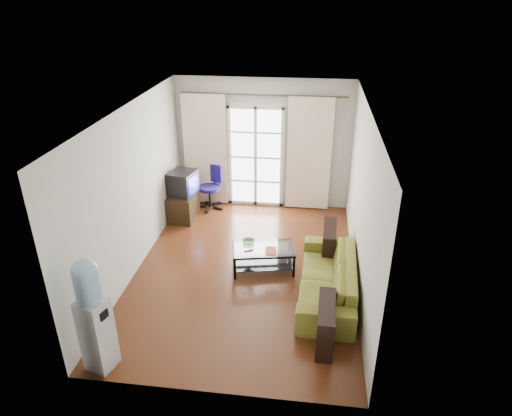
{
  "coord_description": "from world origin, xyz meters",
  "views": [
    {
      "loc": [
        1.0,
        -6.36,
        4.32
      ],
      "look_at": [
        0.14,
        0.35,
        0.99
      ],
      "focal_mm": 32.0,
      "sensor_mm": 36.0,
      "label": 1
    }
  ],
  "objects_px": {
    "task_chair": "(211,195)",
    "water_cooler": "(93,313)",
    "tv_stand": "(183,206)",
    "sofa": "(328,278)",
    "coffee_table": "(263,255)",
    "crt_tv": "(182,183)"
  },
  "relations": [
    {
      "from": "sofa",
      "to": "coffee_table",
      "type": "height_order",
      "value": "sofa"
    },
    {
      "from": "sofa",
      "to": "task_chair",
      "type": "bearing_deg",
      "value": -136.97
    },
    {
      "from": "coffee_table",
      "to": "water_cooler",
      "type": "bearing_deg",
      "value": -126.18
    },
    {
      "from": "coffee_table",
      "to": "water_cooler",
      "type": "relative_size",
      "value": 0.71
    },
    {
      "from": "coffee_table",
      "to": "sofa",
      "type": "bearing_deg",
      "value": -28.4
    },
    {
      "from": "coffee_table",
      "to": "task_chair",
      "type": "relative_size",
      "value": 1.22
    },
    {
      "from": "crt_tv",
      "to": "task_chair",
      "type": "height_order",
      "value": "crt_tv"
    },
    {
      "from": "sofa",
      "to": "water_cooler",
      "type": "xyz_separation_m",
      "value": [
        -2.81,
        -1.83,
        0.51
      ]
    },
    {
      "from": "coffee_table",
      "to": "crt_tv",
      "type": "bearing_deg",
      "value": 137.3
    },
    {
      "from": "crt_tv",
      "to": "water_cooler",
      "type": "xyz_separation_m",
      "value": [
        0.07,
        -4.08,
        0.05
      ]
    },
    {
      "from": "sofa",
      "to": "coffee_table",
      "type": "xyz_separation_m",
      "value": [
        -1.05,
        0.57,
        -0.04
      ]
    },
    {
      "from": "task_chair",
      "to": "water_cooler",
      "type": "distance_m",
      "value": 4.68
    },
    {
      "from": "tv_stand",
      "to": "task_chair",
      "type": "bearing_deg",
      "value": 53.99
    },
    {
      "from": "tv_stand",
      "to": "water_cooler",
      "type": "xyz_separation_m",
      "value": [
        0.07,
        -4.06,
        0.55
      ]
    },
    {
      "from": "crt_tv",
      "to": "task_chair",
      "type": "bearing_deg",
      "value": 64.1
    },
    {
      "from": "sofa",
      "to": "water_cooler",
      "type": "bearing_deg",
      "value": -54.84
    },
    {
      "from": "coffee_table",
      "to": "tv_stand",
      "type": "height_order",
      "value": "tv_stand"
    },
    {
      "from": "task_chair",
      "to": "water_cooler",
      "type": "bearing_deg",
      "value": -73.0
    },
    {
      "from": "coffee_table",
      "to": "water_cooler",
      "type": "distance_m",
      "value": 3.02
    },
    {
      "from": "coffee_table",
      "to": "task_chair",
      "type": "distance_m",
      "value": 2.62
    },
    {
      "from": "sofa",
      "to": "tv_stand",
      "type": "distance_m",
      "value": 3.64
    },
    {
      "from": "task_chair",
      "to": "tv_stand",
      "type": "bearing_deg",
      "value": -106.2
    }
  ]
}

